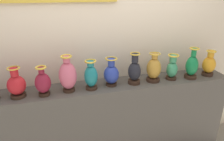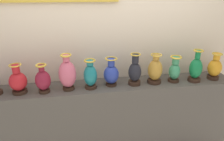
{
  "view_description": "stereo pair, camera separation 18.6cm",
  "coord_description": "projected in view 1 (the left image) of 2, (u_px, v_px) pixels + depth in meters",
  "views": [
    {
      "loc": [
        -0.52,
        -2.01,
        2.03
      ],
      "look_at": [
        0.0,
        0.0,
        1.2
      ],
      "focal_mm": 32.54,
      "sensor_mm": 36.0,
      "label": 1
    },
    {
      "loc": [
        -0.34,
        -2.05,
        2.03
      ],
      "look_at": [
        0.0,
        0.0,
        1.2
      ],
      "focal_mm": 32.54,
      "sensor_mm": 36.0,
      "label": 2
    }
  ],
  "objects": [
    {
      "name": "display_shelf",
      "position": [
        112.0,
        122.0,
        2.49
      ],
      "size": [
        2.9,
        0.38,
        1.02
      ],
      "primitive_type": "cube",
      "color": "#4C4742",
      "rests_on": "ground_plane"
    },
    {
      "name": "vase_cobalt",
      "position": [
        111.0,
        74.0,
        2.24
      ],
      "size": [
        0.17,
        0.17,
        0.32
      ],
      "color": "#382319",
      "rests_on": "display_shelf"
    },
    {
      "name": "vase_burgundy",
      "position": [
        43.0,
        83.0,
        2.02
      ],
      "size": [
        0.16,
        0.16,
        0.31
      ],
      "color": "#382319",
      "rests_on": "display_shelf"
    },
    {
      "name": "vase_jade",
      "position": [
        172.0,
        68.0,
        2.39
      ],
      "size": [
        0.13,
        0.13,
        0.31
      ],
      "color": "#382319",
      "rests_on": "display_shelf"
    },
    {
      "name": "vase_teal",
      "position": [
        91.0,
        76.0,
        2.15
      ],
      "size": [
        0.14,
        0.14,
        0.33
      ],
      "color": "#382319",
      "rests_on": "display_shelf"
    },
    {
      "name": "vase_rose",
      "position": [
        68.0,
        75.0,
        2.09
      ],
      "size": [
        0.18,
        0.18,
        0.4
      ],
      "color": "#382319",
      "rests_on": "display_shelf"
    },
    {
      "name": "back_wall",
      "position": [
        105.0,
        29.0,
        2.3
      ],
      "size": [
        4.43,
        0.14,
        3.17
      ],
      "color": "beige",
      "rests_on": "ground_plane"
    },
    {
      "name": "vase_ochre",
      "position": [
        154.0,
        69.0,
        2.34
      ],
      "size": [
        0.16,
        0.16,
        0.34
      ],
      "color": "#382319",
      "rests_on": "display_shelf"
    },
    {
      "name": "vase_amber",
      "position": [
        209.0,
        65.0,
        2.5
      ],
      "size": [
        0.16,
        0.16,
        0.32
      ],
      "color": "#382319",
      "rests_on": "display_shelf"
    },
    {
      "name": "vase_crimson",
      "position": [
        17.0,
        85.0,
        1.99
      ],
      "size": [
        0.18,
        0.18,
        0.32
      ],
      "color": "#382319",
      "rests_on": "display_shelf"
    },
    {
      "name": "vase_emerald",
      "position": [
        192.0,
        66.0,
        2.42
      ],
      "size": [
        0.14,
        0.14,
        0.38
      ],
      "color": "#382319",
      "rests_on": "display_shelf"
    },
    {
      "name": "vase_onyx",
      "position": [
        134.0,
        71.0,
        2.28
      ],
      "size": [
        0.14,
        0.14,
        0.36
      ],
      "color": "#382319",
      "rests_on": "display_shelf"
    }
  ]
}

